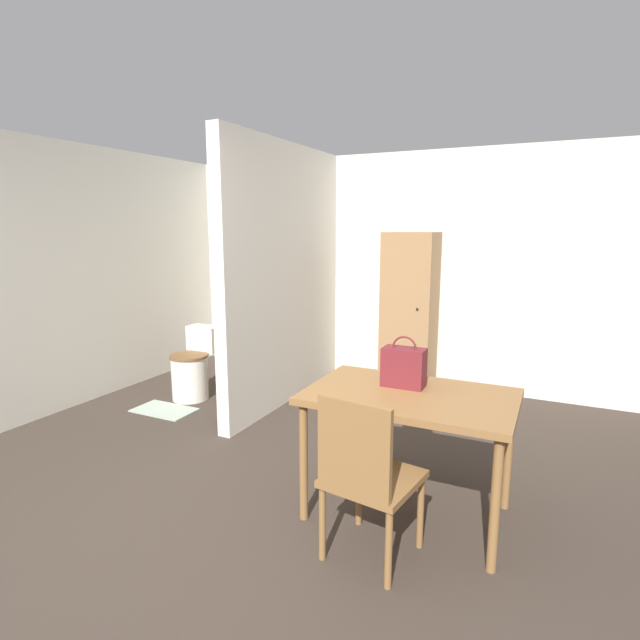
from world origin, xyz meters
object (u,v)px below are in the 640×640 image
(dining_table, at_px, (410,407))
(wooden_chair, at_px, (366,474))
(handbag, at_px, (404,367))
(wooden_cabinet, at_px, (409,313))
(toilet, at_px, (193,368))

(dining_table, relative_size, wooden_chair, 1.31)
(wooden_chair, relative_size, handbag, 2.91)
(wooden_chair, xyz_separation_m, wooden_cabinet, (-0.59, 2.85, 0.34))
(wooden_cabinet, bearing_deg, handbag, -75.13)
(dining_table, relative_size, handbag, 3.80)
(dining_table, height_order, wooden_cabinet, wooden_cabinet)
(wooden_cabinet, bearing_deg, dining_table, -74.09)
(handbag, bearing_deg, dining_table, -55.85)
(wooden_chair, bearing_deg, toilet, 155.14)
(toilet, relative_size, wooden_cabinet, 0.42)
(dining_table, distance_m, wooden_chair, 0.56)
(wooden_chair, bearing_deg, handbag, 98.84)
(toilet, bearing_deg, wooden_chair, -33.38)
(dining_table, bearing_deg, wooden_cabinet, 105.91)
(dining_table, xyz_separation_m, toilet, (-2.56, 1.11, -0.38))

